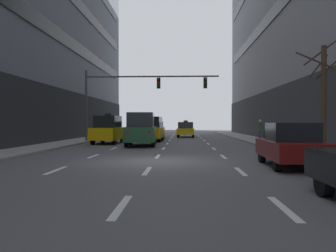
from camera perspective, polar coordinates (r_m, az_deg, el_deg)
The scene contains 39 objects.
ground_plane at distance 14.87m, azimuth -2.17°, elevation -5.56°, with size 120.00×120.00×0.00m, color #515156.
sidewalk_right at distance 16.06m, azimuth 25.12°, elevation -4.91°, with size 2.56×80.00×0.14m, color gray.
lane_stripe_l1_s3 at distance 12.57m, azimuth -17.33°, elevation -6.71°, with size 0.16×2.00×0.01m, color silver.
lane_stripe_l1_s4 at distance 17.33m, azimuth -11.74°, elevation -4.68°, with size 0.16×2.00×0.01m, color silver.
lane_stripe_l1_s5 at distance 22.20m, azimuth -8.59°, elevation -3.52°, with size 0.16×2.00×0.01m, color silver.
lane_stripe_l1_s6 at distance 27.11m, azimuth -6.58°, elevation -2.77°, with size 0.16×2.00×0.01m, color silver.
lane_stripe_l1_s7 at distance 32.06m, azimuth -5.19°, elevation -2.25°, with size 0.16×2.00×0.01m, color silver.
lane_stripe_l1_s8 at distance 37.01m, azimuth -4.18°, elevation -1.87°, with size 0.16×2.00×0.01m, color silver.
lane_stripe_l1_s9 at distance 41.98m, azimuth -3.40°, elevation -1.57°, with size 0.16×2.00×0.01m, color silver.
lane_stripe_l1_s10 at distance 46.95m, azimuth -2.79°, elevation -1.34°, with size 0.16×2.00×0.01m, color silver.
lane_stripe_l2_s2 at distance 7.02m, azimuth -7.44°, elevation -12.52°, with size 0.16×2.00×0.01m, color silver.
lane_stripe_l2_s3 at distance 11.90m, azimuth -3.31°, elevation -7.09°, with size 0.16×2.00×0.01m, color silver.
lane_stripe_l2_s4 at distance 16.85m, azimuth -1.63°, elevation -4.82°, with size 0.16×2.00×0.01m, color silver.
lane_stripe_l2_s5 at distance 21.83m, azimuth -0.72°, elevation -3.58°, with size 0.16×2.00×0.01m, color silver.
lane_stripe_l2_s6 at distance 26.81m, azimuth -0.14°, elevation -2.80°, with size 0.16×2.00×0.01m, color silver.
lane_stripe_l2_s7 at distance 31.80m, azimuth 0.25°, elevation -2.27°, with size 0.16×2.00×0.01m, color silver.
lane_stripe_l2_s8 at distance 36.79m, azimuth 0.54°, elevation -1.88°, with size 0.16×2.00×0.01m, color silver.
lane_stripe_l2_s9 at distance 41.79m, azimuth 0.75°, elevation -1.58°, with size 0.16×2.00×0.01m, color silver.
lane_stripe_l2_s10 at distance 46.78m, azimuth 0.92°, elevation -1.35°, with size 0.16×2.00×0.01m, color silver.
lane_stripe_l3_s2 at distance 7.17m, azimuth 17.85°, elevation -12.26°, with size 0.16×2.00×0.01m, color silver.
lane_stripe_l3_s3 at distance 11.99m, azimuth 11.41°, elevation -7.04°, with size 0.16×2.00×0.01m, color silver.
lane_stripe_l3_s4 at distance 16.92m, azimuth 8.73°, elevation -4.81°, with size 0.16×2.00×0.01m, color silver.
lane_stripe_l3_s5 at distance 21.88m, azimuth 7.27°, elevation -3.58°, with size 0.16×2.00×0.01m, color silver.
lane_stripe_l3_s6 at distance 26.85m, azimuth 6.36°, elevation -2.80°, with size 0.16×2.00×0.01m, color silver.
lane_stripe_l3_s7 at distance 31.83m, azimuth 5.73°, elevation -2.27°, with size 0.16×2.00×0.01m, color silver.
lane_stripe_l3_s8 at distance 36.82m, azimuth 5.27°, elevation -1.88°, with size 0.16×2.00×0.01m, color silver.
lane_stripe_l3_s9 at distance 41.81m, azimuth 4.92°, elevation -1.58°, with size 0.16×2.00×0.01m, color silver.
lane_stripe_l3_s10 at distance 46.80m, azimuth 4.65°, elevation -1.35°, with size 0.16×2.00×0.01m, color silver.
taxi_driving_0 at distance 29.99m, azimuth -2.62°, elevation -0.50°, with size 1.96×4.31×2.22m.
car_driving_1 at distance 24.27m, azimuth -4.30°, elevation -0.54°, with size 2.15×4.70×2.23m.
car_driving_2 at distance 43.13m, azimuth -5.14°, elevation -0.48°, with size 1.93×4.31×1.59m.
taxi_driving_3 at distance 38.53m, azimuth 2.82°, elevation -0.59°, with size 1.91×4.35×1.79m.
taxi_driving_4 at distance 27.27m, azimuth -9.46°, elevation -0.59°, with size 1.97×4.34×2.24m.
car_driving_5 at distance 35.45m, azimuth -2.09°, elevation -0.65°, with size 1.97×4.50×1.67m.
car_parked_1 at distance 13.61m, azimuth 18.86°, elevation -2.89°, with size 1.88×4.26×1.58m.
traffic_signal_0 at distance 28.57m, azimuth -5.13°, elevation 5.77°, with size 10.54×0.35×5.55m.
street_tree_0 at distance 16.57m, azimuth 23.39°, elevation 4.34°, with size 2.22×2.23×5.10m.
pedestrian_0 at distance 26.82m, azimuth 14.38°, elevation -0.48°, with size 0.31×0.50×1.66m.
pedestrian_1 at distance 30.53m, azimuth 15.15°, elevation -0.54°, with size 0.52×0.25×1.50m.
Camera 1 is at (1.16, -14.74, 1.60)m, focal length 38.51 mm.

